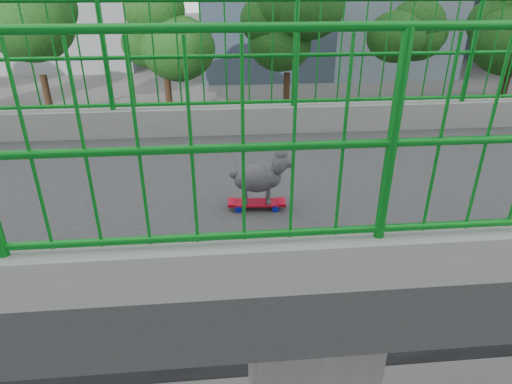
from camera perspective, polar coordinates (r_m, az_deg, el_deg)
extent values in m
cube|color=black|center=(18.52, -2.02, -1.43)|extent=(18.00, 90.00, 0.02)
cube|color=#2D2D2F|center=(3.95, 8.05, -1.80)|extent=(3.00, 24.00, 0.50)
cube|color=gray|center=(5.08, 4.86, 9.63)|extent=(0.20, 24.00, 0.30)
cylinder|color=#0D7D1D|center=(4.92, 5.17, 17.46)|extent=(0.04, 24.00, 0.04)
cylinder|color=#0D7D1D|center=(4.92, 5.17, 17.46)|extent=(0.06, 0.06, 1.10)
cube|color=gray|center=(2.61, 15.38, -8.40)|extent=(0.20, 24.00, 0.30)
cylinder|color=#0D7D1D|center=(2.18, 19.47, 19.87)|extent=(0.04, 24.00, 0.04)
cylinder|color=#0D7D1D|center=(2.29, 17.44, 6.19)|extent=(0.04, 24.00, 0.04)
cylinder|color=#0D7D1D|center=(2.29, 17.44, 6.19)|extent=(0.06, 0.06, 1.10)
cylinder|color=black|center=(32.58, -25.66, 11.08)|extent=(0.44, 0.44, 2.97)
ellipsoid|color=#0E330F|center=(32.00, -26.92, 17.13)|extent=(4.80, 4.80, 4.08)
cylinder|color=black|center=(30.23, -11.35, 11.86)|extent=(0.44, 0.44, 2.73)
ellipsoid|color=#0E330F|center=(29.64, -11.91, 17.76)|extent=(4.20, 4.20, 3.57)
cylinder|color=black|center=(30.83, 4.01, 12.71)|extent=(0.44, 0.44, 2.87)
ellipsoid|color=#0E330F|center=(30.22, 4.22, 18.97)|extent=(4.60, 4.60, 3.91)
cylinder|color=black|center=(32.54, 18.55, 11.97)|extent=(0.44, 0.44, 2.66)
ellipsoid|color=#0E330F|center=(32.00, 19.34, 17.21)|extent=(4.00, 4.00, 3.40)
cylinder|color=black|center=(36.98, 29.86, 11.77)|extent=(0.44, 0.44, 3.01)
cube|color=red|center=(3.32, 0.09, -1.40)|extent=(0.16, 0.45, 0.01)
cube|color=#99999E|center=(3.33, -2.31, -1.67)|extent=(0.08, 0.03, 0.02)
cylinder|color=#0714A9|center=(3.38, -2.30, -1.37)|extent=(0.03, 0.05, 0.05)
sphere|color=yellow|center=(3.38, -2.30, -1.37)|extent=(0.02, 0.02, 0.02)
cylinder|color=#0714A9|center=(3.28, -2.33, -2.27)|extent=(0.03, 0.05, 0.05)
sphere|color=yellow|center=(3.28, -2.33, -2.27)|extent=(0.02, 0.02, 0.02)
cube|color=#99999E|center=(3.33, 2.50, -1.63)|extent=(0.08, 0.03, 0.02)
cylinder|color=#0714A9|center=(3.39, 2.44, -1.32)|extent=(0.03, 0.05, 0.05)
sphere|color=yellow|center=(3.39, 2.44, -1.32)|extent=(0.02, 0.02, 0.02)
cylinder|color=#0714A9|center=(3.29, 2.56, -2.22)|extent=(0.03, 0.05, 0.05)
sphere|color=yellow|center=(3.29, 2.56, -2.22)|extent=(0.02, 0.02, 0.02)
ellipsoid|color=#322F35|center=(3.23, 0.10, 1.79)|extent=(0.22, 0.32, 0.21)
sphere|color=#322F35|center=(3.19, 3.26, 4.03)|extent=(0.14, 0.14, 0.14)
sphere|color=black|center=(3.20, 4.90, 3.74)|extent=(0.02, 0.02, 0.02)
sphere|color=#322F35|center=(3.22, -2.94, 2.41)|extent=(0.07, 0.07, 0.07)
cylinder|color=#322F35|center=(3.33, 1.60, 0.08)|extent=(0.03, 0.03, 0.13)
cylinder|color=#322F35|center=(3.25, 1.67, -0.62)|extent=(0.03, 0.03, 0.13)
cylinder|color=#322F35|center=(3.33, -1.44, 0.05)|extent=(0.03, 0.03, 0.13)
cylinder|color=#322F35|center=(3.25, -1.44, -0.65)|extent=(0.03, 0.03, 0.13)
imported|color=red|center=(19.22, 18.77, 0.71)|extent=(2.56, 5.55, 1.54)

